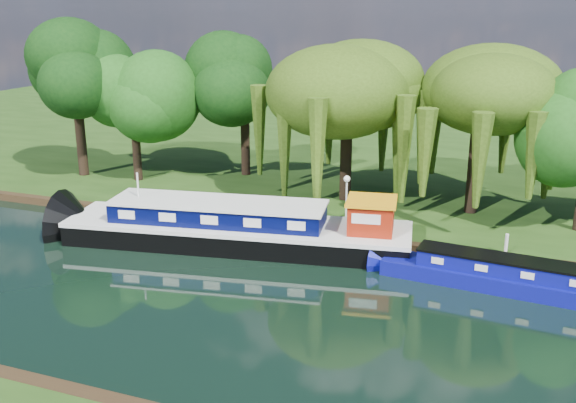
% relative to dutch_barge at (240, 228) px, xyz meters
% --- Properties ---
extents(ground, '(120.00, 120.00, 0.00)m').
position_rel_dutch_barge_xyz_m(ground, '(3.90, -6.05, -0.92)').
color(ground, black).
extents(far_bank, '(120.00, 52.00, 0.45)m').
position_rel_dutch_barge_xyz_m(far_bank, '(3.90, 27.95, -0.70)').
color(far_bank, '#1B380F').
rests_on(far_bank, ground).
extents(dutch_barge, '(18.05, 6.78, 3.72)m').
position_rel_dutch_barge_xyz_m(dutch_barge, '(0.00, 0.00, 0.00)').
color(dutch_barge, black).
rests_on(dutch_barge, ground).
extents(narrowboat, '(10.85, 2.73, 1.56)m').
position_rel_dutch_barge_xyz_m(narrowboat, '(13.03, -0.83, -0.37)').
color(narrowboat, '#0A0D79').
rests_on(narrowboat, ground).
extents(red_dinghy, '(3.45, 2.47, 0.71)m').
position_rel_dutch_barge_xyz_m(red_dinghy, '(-3.76, 0.36, -0.92)').
color(red_dinghy, maroon).
rests_on(red_dinghy, ground).
extents(willow_left, '(7.52, 7.52, 9.02)m').
position_rel_dutch_barge_xyz_m(willow_left, '(3.22, 8.43, 6.08)').
color(willow_left, black).
rests_on(willow_left, far_bank).
extents(willow_right, '(7.00, 7.00, 8.52)m').
position_rel_dutch_barge_xyz_m(willow_right, '(10.68, 8.47, 5.75)').
color(willow_right, black).
rests_on(willow_right, far_bank).
extents(tree_far_left, '(5.17, 5.17, 8.33)m').
position_rel_dutch_barge_xyz_m(tree_far_left, '(-11.23, 7.91, 5.23)').
color(tree_far_left, black).
rests_on(tree_far_left, far_bank).
extents(tree_far_back, '(5.69, 5.69, 9.58)m').
position_rel_dutch_barge_xyz_m(tree_far_back, '(-15.58, 7.73, 6.20)').
color(tree_far_back, black).
rests_on(tree_far_back, far_bank).
extents(tree_far_mid, '(5.45, 5.45, 8.92)m').
position_rel_dutch_barge_xyz_m(tree_far_mid, '(-4.96, 11.82, 5.67)').
color(tree_far_mid, black).
rests_on(tree_far_mid, far_bank).
extents(lamppost, '(0.36, 0.36, 2.56)m').
position_rel_dutch_barge_xyz_m(lamppost, '(4.40, 4.45, 1.50)').
color(lamppost, silver).
rests_on(lamppost, far_bank).
extents(mooring_posts, '(19.16, 0.16, 1.00)m').
position_rel_dutch_barge_xyz_m(mooring_posts, '(3.40, 2.35, 0.03)').
color(mooring_posts, silver).
rests_on(mooring_posts, far_bank).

